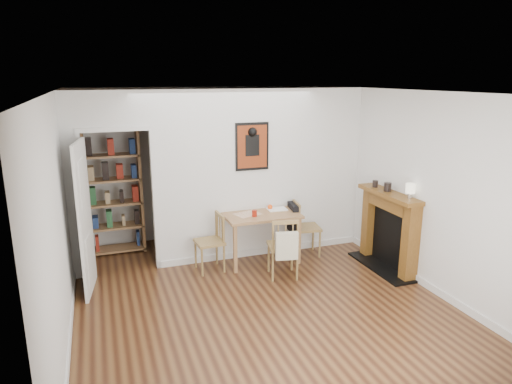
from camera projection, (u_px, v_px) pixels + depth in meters
name	position (u px, v px, depth m)	size (l,w,h in m)	color
ground	(257.00, 297.00, 5.91)	(5.20, 5.20, 0.00)	brown
room_shell	(233.00, 177.00, 6.85)	(5.20, 5.20, 5.20)	silver
dining_table	(261.00, 219.00, 6.90)	(1.12, 0.71, 0.77)	#9C7949
chair_left	(209.00, 243.00, 6.62)	(0.46, 0.46, 0.86)	olive
chair_right	(305.00, 227.00, 7.20)	(0.56, 0.50, 0.88)	olive
chair_front	(283.00, 246.00, 6.41)	(0.53, 0.57, 0.89)	olive
bookshelf	(114.00, 192.00, 7.21)	(0.86, 0.34, 2.03)	#9C7949
fireplace	(389.00, 228.00, 6.69)	(0.45, 1.25, 1.16)	brown
red_glass	(254.00, 213.00, 6.71)	(0.07, 0.07, 0.10)	maroon
orange_fruit	(270.00, 207.00, 7.07)	(0.08, 0.08, 0.08)	#FF4F0D
placemat	(248.00, 214.00, 6.84)	(0.37, 0.28, 0.00)	beige
notebook	(277.00, 209.00, 7.07)	(0.30, 0.22, 0.01)	white
mantel_lamp	(410.00, 189.00, 6.17)	(0.13, 0.13, 0.21)	silver
ceramic_jar_a	(388.00, 187.00, 6.58)	(0.11, 0.11, 0.13)	black
ceramic_jar_b	(375.00, 184.00, 6.82)	(0.08, 0.08, 0.10)	black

